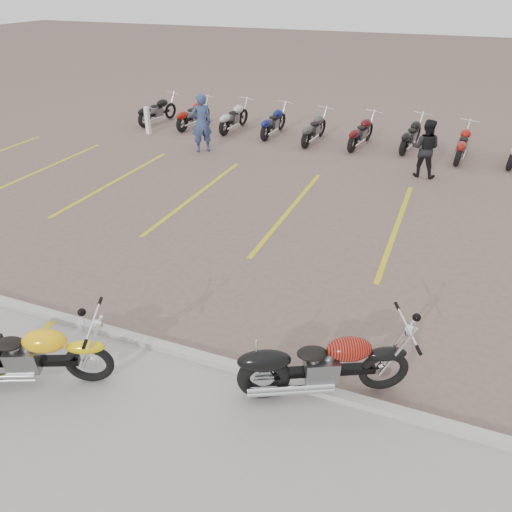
{
  "coord_description": "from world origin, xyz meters",
  "views": [
    {
      "loc": [
        3.59,
        -7.25,
        5.29
      ],
      "look_at": [
        0.59,
        0.19,
        0.75
      ],
      "focal_mm": 35.0,
      "sensor_mm": 36.0,
      "label": 1
    }
  ],
  "objects_px": {
    "flame_cruiser": "(320,366)",
    "person_b": "(425,148)",
    "yellow_cruiser": "(25,356)",
    "person_a": "(201,123)",
    "bollard": "(148,120)"
  },
  "relations": [
    {
      "from": "yellow_cruiser",
      "to": "person_b",
      "type": "relative_size",
      "value": 1.35
    },
    {
      "from": "yellow_cruiser",
      "to": "flame_cruiser",
      "type": "xyz_separation_m",
      "value": [
        4.0,
        1.38,
        0.0
      ]
    },
    {
      "from": "yellow_cruiser",
      "to": "person_b",
      "type": "xyz_separation_m",
      "value": [
        4.42,
        11.18,
        0.35
      ]
    },
    {
      "from": "flame_cruiser",
      "to": "bollard",
      "type": "distance_m",
      "value": 14.38
    },
    {
      "from": "yellow_cruiser",
      "to": "person_b",
      "type": "bearing_deg",
      "value": 45.07
    },
    {
      "from": "person_a",
      "to": "bollard",
      "type": "distance_m",
      "value": 3.16
    },
    {
      "from": "person_a",
      "to": "flame_cruiser",
      "type": "bearing_deg",
      "value": 83.04
    },
    {
      "from": "flame_cruiser",
      "to": "bollard",
      "type": "xyz_separation_m",
      "value": [
        -9.66,
        10.66,
        -0.0
      ]
    },
    {
      "from": "flame_cruiser",
      "to": "person_b",
      "type": "relative_size",
      "value": 1.33
    },
    {
      "from": "flame_cruiser",
      "to": "person_a",
      "type": "xyz_separation_m",
      "value": [
        -6.76,
        9.49,
        0.46
      ]
    },
    {
      "from": "flame_cruiser",
      "to": "person_b",
      "type": "height_order",
      "value": "person_b"
    },
    {
      "from": "flame_cruiser",
      "to": "person_b",
      "type": "distance_m",
      "value": 9.81
    },
    {
      "from": "person_a",
      "to": "person_b",
      "type": "xyz_separation_m",
      "value": [
        7.19,
        0.31,
        -0.11
      ]
    },
    {
      "from": "bollard",
      "to": "flame_cruiser",
      "type": "bearing_deg",
      "value": -47.81
    },
    {
      "from": "flame_cruiser",
      "to": "bollard",
      "type": "height_order",
      "value": "bollard"
    }
  ]
}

